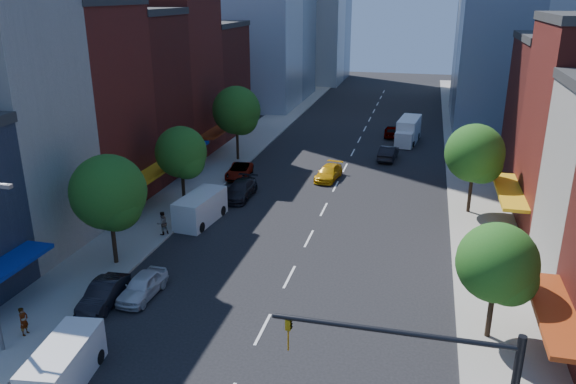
{
  "coord_description": "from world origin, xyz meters",
  "views": [
    {
      "loc": [
        7.43,
        -18.57,
        16.89
      ],
      "look_at": [
        -0.55,
        13.84,
        5.0
      ],
      "focal_mm": 35.0,
      "sensor_mm": 36.0,
      "label": 1
    }
  ],
  "objects_px": {
    "parked_car_front": "(142,286)",
    "traffic_car_oncoming": "(388,153)",
    "parked_car_second": "(104,294)",
    "cargo_van_near": "(62,367)",
    "pedestrian_far": "(162,223)",
    "traffic_car_far": "(391,131)",
    "cargo_van_far": "(200,209)",
    "taxi": "(329,173)",
    "box_truck": "(408,131)",
    "parked_car_third": "(239,171)",
    "parked_car_rear": "(240,190)",
    "pedestrian_near": "(24,321)"
  },
  "relations": [
    {
      "from": "parked_car_second",
      "to": "box_truck",
      "type": "relative_size",
      "value": 0.58
    },
    {
      "from": "parked_car_second",
      "to": "traffic_car_oncoming",
      "type": "bearing_deg",
      "value": 63.98
    },
    {
      "from": "traffic_car_far",
      "to": "box_truck",
      "type": "distance_m",
      "value": 3.16
    },
    {
      "from": "parked_car_third",
      "to": "parked_car_rear",
      "type": "height_order",
      "value": "parked_car_rear"
    },
    {
      "from": "parked_car_front",
      "to": "box_truck",
      "type": "bearing_deg",
      "value": 73.31
    },
    {
      "from": "pedestrian_near",
      "to": "cargo_van_near",
      "type": "bearing_deg",
      "value": -124.38
    },
    {
      "from": "cargo_van_near",
      "to": "traffic_car_oncoming",
      "type": "height_order",
      "value": "cargo_van_near"
    },
    {
      "from": "parked_car_second",
      "to": "pedestrian_far",
      "type": "bearing_deg",
      "value": 91.7
    },
    {
      "from": "cargo_van_near",
      "to": "taxi",
      "type": "bearing_deg",
      "value": 71.07
    },
    {
      "from": "traffic_car_far",
      "to": "parked_car_rear",
      "type": "bearing_deg",
      "value": 62.71
    },
    {
      "from": "parked_car_second",
      "to": "parked_car_rear",
      "type": "relative_size",
      "value": 0.83
    },
    {
      "from": "traffic_car_far",
      "to": "pedestrian_far",
      "type": "distance_m",
      "value": 37.26
    },
    {
      "from": "cargo_van_near",
      "to": "box_truck",
      "type": "xyz_separation_m",
      "value": [
        13.21,
        48.59,
        0.34
      ]
    },
    {
      "from": "parked_car_rear",
      "to": "parked_car_third",
      "type": "bearing_deg",
      "value": 109.05
    },
    {
      "from": "parked_car_front",
      "to": "traffic_car_far",
      "type": "xyz_separation_m",
      "value": [
        11.43,
        42.75,
        0.01
      ]
    },
    {
      "from": "parked_car_rear",
      "to": "pedestrian_far",
      "type": "distance_m",
      "value": 9.61
    },
    {
      "from": "parked_car_third",
      "to": "parked_car_rear",
      "type": "distance_m",
      "value": 5.78
    },
    {
      "from": "traffic_car_oncoming",
      "to": "cargo_van_far",
      "type": "bearing_deg",
      "value": 63.91
    },
    {
      "from": "parked_car_front",
      "to": "parked_car_second",
      "type": "height_order",
      "value": "parked_car_second"
    },
    {
      "from": "cargo_van_near",
      "to": "cargo_van_far",
      "type": "bearing_deg",
      "value": 86.43
    },
    {
      "from": "parked_car_rear",
      "to": "parked_car_second",
      "type": "bearing_deg",
      "value": -96.04
    },
    {
      "from": "cargo_van_far",
      "to": "taxi",
      "type": "xyz_separation_m",
      "value": [
        7.87,
        12.92,
        -0.45
      ]
    },
    {
      "from": "parked_car_third",
      "to": "pedestrian_near",
      "type": "distance_m",
      "value": 28.17
    },
    {
      "from": "box_truck",
      "to": "traffic_car_oncoming",
      "type": "bearing_deg",
      "value": -95.47
    },
    {
      "from": "pedestrian_near",
      "to": "taxi",
      "type": "bearing_deg",
      "value": -20.21
    },
    {
      "from": "box_truck",
      "to": "pedestrian_near",
      "type": "bearing_deg",
      "value": -104.51
    },
    {
      "from": "box_truck",
      "to": "parked_car_front",
      "type": "bearing_deg",
      "value": -102.03
    },
    {
      "from": "parked_car_third",
      "to": "cargo_van_near",
      "type": "bearing_deg",
      "value": -93.16
    },
    {
      "from": "traffic_car_oncoming",
      "to": "pedestrian_far",
      "type": "height_order",
      "value": "pedestrian_far"
    },
    {
      "from": "traffic_car_oncoming",
      "to": "pedestrian_near",
      "type": "xyz_separation_m",
      "value": [
        -15.81,
        -37.63,
        0.17
      ]
    },
    {
      "from": "cargo_van_far",
      "to": "traffic_car_oncoming",
      "type": "relative_size",
      "value": 1.19
    },
    {
      "from": "parked_car_rear",
      "to": "cargo_van_near",
      "type": "distance_m",
      "value": 25.54
    },
    {
      "from": "cargo_van_far",
      "to": "traffic_car_far",
      "type": "bearing_deg",
      "value": 74.16
    },
    {
      "from": "parked_car_second",
      "to": "parked_car_rear",
      "type": "distance_m",
      "value": 18.91
    },
    {
      "from": "cargo_van_far",
      "to": "pedestrian_far",
      "type": "height_order",
      "value": "cargo_van_far"
    },
    {
      "from": "taxi",
      "to": "pedestrian_near",
      "type": "distance_m",
      "value": 31.43
    },
    {
      "from": "parked_car_front",
      "to": "traffic_car_oncoming",
      "type": "xyz_separation_m",
      "value": [
        11.83,
        32.43,
        0.07
      ]
    },
    {
      "from": "pedestrian_near",
      "to": "parked_car_rear",
      "type": "bearing_deg",
      "value": -10.64
    },
    {
      "from": "cargo_van_near",
      "to": "pedestrian_far",
      "type": "distance_m",
      "value": 16.66
    },
    {
      "from": "cargo_van_near",
      "to": "parked_car_second",
      "type": "bearing_deg",
      "value": 99.05
    },
    {
      "from": "parked_car_front",
      "to": "parked_car_second",
      "type": "relative_size",
      "value": 0.96
    },
    {
      "from": "parked_car_front",
      "to": "parked_car_third",
      "type": "xyz_separation_m",
      "value": [
        -1.7,
        22.88,
        -0.05
      ]
    },
    {
      "from": "parked_car_front",
      "to": "pedestrian_far",
      "type": "bearing_deg",
      "value": 109.85
    },
    {
      "from": "parked_car_front",
      "to": "parked_car_third",
      "type": "distance_m",
      "value": 22.94
    },
    {
      "from": "taxi",
      "to": "pedestrian_near",
      "type": "height_order",
      "value": "pedestrian_near"
    },
    {
      "from": "cargo_van_near",
      "to": "pedestrian_far",
      "type": "xyz_separation_m",
      "value": [
        -3.02,
        16.39,
        0.02
      ]
    },
    {
      "from": "parked_car_third",
      "to": "cargo_van_far",
      "type": "height_order",
      "value": "cargo_van_far"
    },
    {
      "from": "parked_car_second",
      "to": "traffic_car_oncoming",
      "type": "height_order",
      "value": "traffic_car_oncoming"
    },
    {
      "from": "pedestrian_near",
      "to": "pedestrian_far",
      "type": "distance_m",
      "value": 13.53
    },
    {
      "from": "parked_car_third",
      "to": "parked_car_rear",
      "type": "bearing_deg",
      "value": -77.59
    }
  ]
}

